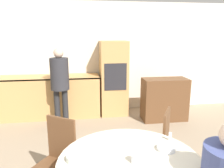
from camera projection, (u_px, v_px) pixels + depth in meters
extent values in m
cube|color=silver|center=(101.00, 58.00, 5.27)|extent=(6.92, 0.05, 2.60)
cube|color=tan|center=(43.00, 97.00, 4.94)|extent=(2.52, 0.60, 0.94)
cube|color=black|center=(42.00, 77.00, 4.84)|extent=(2.52, 0.60, 0.03)
cube|color=tan|center=(114.00, 78.00, 5.09)|extent=(0.62, 0.58, 1.71)
cube|color=#28282D|center=(116.00, 77.00, 4.78)|extent=(0.49, 0.01, 0.60)
cube|color=brown|center=(164.00, 99.00, 4.79)|extent=(0.97, 0.45, 0.93)
cylinder|color=beige|center=(130.00, 161.00, 1.94)|extent=(1.29, 1.29, 0.03)
cube|color=brown|center=(52.00, 168.00, 2.40)|extent=(0.55, 0.55, 0.02)
cube|color=brown|center=(62.00, 139.00, 2.50)|extent=(0.33, 0.24, 0.51)
cylinder|color=brown|center=(141.00, 154.00, 3.09)|extent=(0.04, 0.04, 0.42)
cylinder|color=brown|center=(135.00, 166.00, 2.80)|extent=(0.04, 0.04, 0.42)
cylinder|color=brown|center=(164.00, 159.00, 2.97)|extent=(0.04, 0.04, 0.42)
cube|color=brown|center=(151.00, 147.00, 2.83)|extent=(0.55, 0.55, 0.02)
cube|color=brown|center=(166.00, 131.00, 2.71)|extent=(0.22, 0.34, 0.51)
cylinder|color=#262628|center=(57.00, 107.00, 4.50)|extent=(0.12, 0.12, 0.76)
cylinder|color=#262628|center=(65.00, 107.00, 4.53)|extent=(0.12, 0.12, 0.76)
cylinder|color=#2D2D33|center=(60.00, 74.00, 4.36)|extent=(0.37, 0.37, 0.64)
sphere|color=beige|center=(58.00, 53.00, 4.26)|extent=(0.19, 0.19, 0.19)
cylinder|color=silver|center=(135.00, 159.00, 1.88)|extent=(0.08, 0.08, 0.08)
cylinder|color=silver|center=(166.00, 148.00, 2.09)|extent=(0.18, 0.18, 0.04)
cylinder|color=silver|center=(76.00, 158.00, 1.92)|extent=(0.17, 0.17, 0.05)
cylinder|color=white|center=(170.00, 137.00, 2.28)|extent=(0.03, 0.03, 0.07)
cylinder|color=silver|center=(170.00, 133.00, 2.27)|extent=(0.03, 0.03, 0.01)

